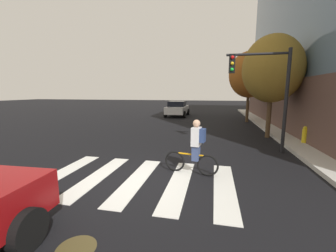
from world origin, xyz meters
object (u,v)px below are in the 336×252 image
(cyclist, at_px, (195,147))
(fire_hydrant, at_px, (305,135))
(traffic_light_near, at_px, (265,83))
(street_tree_mid, at_px, (249,75))
(sedan_mid, at_px, (177,108))
(manhole_cover, at_px, (76,248))
(street_tree_near, at_px, (272,69))

(cyclist, height_order, fire_hydrant, cyclist)
(traffic_light_near, relative_size, street_tree_mid, 0.73)
(fire_hydrant, bearing_deg, cyclist, -135.70)
(sedan_mid, bearing_deg, street_tree_mid, -26.76)
(manhole_cover, distance_m, fire_hydrant, 10.31)
(manhole_cover, relative_size, street_tree_mid, 0.11)
(manhole_cover, distance_m, traffic_light_near, 8.35)
(street_tree_near, distance_m, street_tree_mid, 6.28)
(cyclist, height_order, street_tree_mid, street_tree_mid)
(cyclist, bearing_deg, traffic_light_near, 51.23)
(traffic_light_near, bearing_deg, cyclist, -128.77)
(sedan_mid, distance_m, street_tree_mid, 7.92)
(sedan_mid, bearing_deg, fire_hydrant, -54.58)
(cyclist, height_order, street_tree_near, street_tree_near)
(manhole_cover, distance_m, street_tree_near, 11.62)
(sedan_mid, xyz_separation_m, fire_hydrant, (7.96, -11.19, -0.28))
(fire_hydrant, distance_m, street_tree_near, 3.77)
(sedan_mid, xyz_separation_m, traffic_light_near, (5.77, -12.65, 2.05))
(fire_hydrant, bearing_deg, manhole_cover, -127.58)
(fire_hydrant, bearing_deg, traffic_light_near, -146.32)
(sedan_mid, distance_m, cyclist, 16.12)
(manhole_cover, height_order, sedan_mid, sedan_mid)
(cyclist, relative_size, street_tree_mid, 0.29)
(manhole_cover, distance_m, street_tree_mid, 17.23)
(street_tree_near, height_order, street_tree_mid, street_tree_mid)
(traffic_light_near, bearing_deg, street_tree_mid, 85.48)
(street_tree_mid, bearing_deg, cyclist, -104.60)
(manhole_cover, height_order, cyclist, cyclist)
(sedan_mid, relative_size, street_tree_near, 0.83)
(traffic_light_near, bearing_deg, sedan_mid, 114.52)
(sedan_mid, relative_size, cyclist, 2.70)
(fire_hydrant, relative_size, street_tree_near, 0.14)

